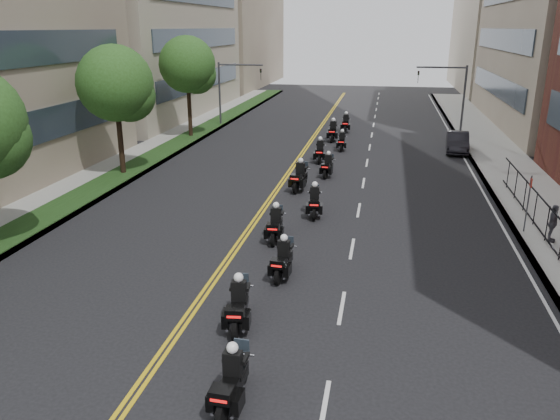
# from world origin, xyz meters

# --- Properties ---
(sidewalk_right) EXTENTS (4.00, 90.00, 0.15)m
(sidewalk_right) POSITION_xyz_m (12.00, 25.00, 0.07)
(sidewalk_right) COLOR gray
(sidewalk_right) RESTS_ON ground
(sidewalk_left) EXTENTS (4.00, 90.00, 0.15)m
(sidewalk_left) POSITION_xyz_m (-12.00, 25.00, 0.07)
(sidewalk_left) COLOR gray
(sidewalk_left) RESTS_ON ground
(grass_strip) EXTENTS (2.00, 90.00, 0.04)m
(grass_strip) POSITION_xyz_m (-11.20, 25.00, 0.17)
(grass_strip) COLOR #193212
(grass_strip) RESTS_ON sidewalk_left
(street_trees) EXTENTS (4.40, 38.40, 7.98)m
(street_trees) POSITION_xyz_m (-11.05, 18.61, 5.13)
(street_trees) COLOR black
(street_trees) RESTS_ON ground
(traffic_signal_right) EXTENTS (4.09, 0.20, 5.60)m
(traffic_signal_right) POSITION_xyz_m (9.54, 42.00, 3.70)
(traffic_signal_right) COLOR #3F3F44
(traffic_signal_right) RESTS_ON ground
(traffic_signal_left) EXTENTS (4.09, 0.20, 5.60)m
(traffic_signal_left) POSITION_xyz_m (-9.54, 42.00, 3.70)
(traffic_signal_left) COLOR #3F3F44
(traffic_signal_left) RESTS_ON ground
(motorcycle_1) EXTENTS (0.52, 2.23, 1.65)m
(motorcycle_1) POSITION_xyz_m (1.04, 4.71, 0.65)
(motorcycle_1) COLOR black
(motorcycle_1) RESTS_ON ground
(motorcycle_2) EXTENTS (0.68, 2.30, 1.70)m
(motorcycle_2) POSITION_xyz_m (0.26, 8.26, 0.67)
(motorcycle_2) COLOR black
(motorcycle_2) RESTS_ON ground
(motorcycle_3) EXTENTS (0.56, 2.15, 1.59)m
(motorcycle_3) POSITION_xyz_m (0.92, 11.91, 0.63)
(motorcycle_3) COLOR black
(motorcycle_3) RESTS_ON ground
(motorcycle_4) EXTENTS (0.54, 2.23, 1.64)m
(motorcycle_4) POSITION_xyz_m (-0.04, 15.34, 0.65)
(motorcycle_4) COLOR black
(motorcycle_4) RESTS_ON ground
(motorcycle_5) EXTENTS (0.64, 2.24, 1.65)m
(motorcycle_5) POSITION_xyz_m (1.15, 18.77, 0.65)
(motorcycle_5) COLOR black
(motorcycle_5) RESTS_ON ground
(motorcycle_6) EXTENTS (0.72, 2.42, 1.79)m
(motorcycle_6) POSITION_xyz_m (-0.21, 22.89, 0.71)
(motorcycle_6) COLOR black
(motorcycle_6) RESTS_ON ground
(motorcycle_7) EXTENTS (0.59, 2.08, 1.54)m
(motorcycle_7) POSITION_xyz_m (1.00, 26.09, 0.61)
(motorcycle_7) COLOR black
(motorcycle_7) RESTS_ON ground
(motorcycle_8) EXTENTS (0.58, 2.29, 1.69)m
(motorcycle_8) POSITION_xyz_m (0.08, 29.69, 0.67)
(motorcycle_8) COLOR black
(motorcycle_8) RESTS_ON ground
(motorcycle_9) EXTENTS (0.47, 2.06, 1.52)m
(motorcycle_9) POSITION_xyz_m (1.21, 33.65, 0.60)
(motorcycle_9) COLOR black
(motorcycle_9) RESTS_ON ground
(motorcycle_10) EXTENTS (0.56, 2.45, 1.81)m
(motorcycle_10) POSITION_xyz_m (0.24, 36.91, 0.71)
(motorcycle_10) COLOR black
(motorcycle_10) RESTS_ON ground
(motorcycle_11) EXTENTS (0.55, 2.35, 1.74)m
(motorcycle_11) POSITION_xyz_m (0.93, 40.96, 0.69)
(motorcycle_11) COLOR black
(motorcycle_11) RESTS_ON ground
(parked_sedan) EXTENTS (1.83, 4.41, 1.42)m
(parked_sedan) POSITION_xyz_m (9.40, 34.63, 0.71)
(parked_sedan) COLOR black
(parked_sedan) RESTS_ON ground
(pedestrian_c) EXTENTS (0.66, 1.00, 1.58)m
(pedestrian_c) POSITION_xyz_m (11.20, 16.97, 0.94)
(pedestrian_c) COLOR #48474F
(pedestrian_c) RESTS_ON sidewalk_right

